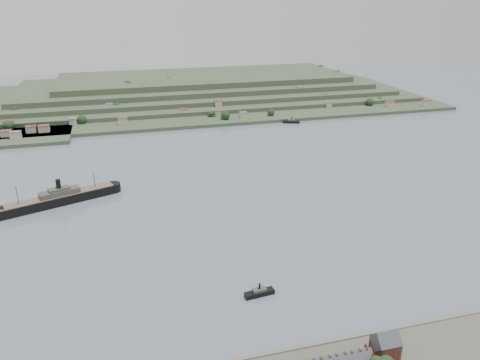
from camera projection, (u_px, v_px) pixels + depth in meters
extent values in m
plane|color=slate|center=(231.00, 211.00, 345.64)|extent=(1400.00, 1400.00, 0.00)
cube|color=slate|center=(312.00, 346.00, 211.83)|extent=(220.00, 2.00, 2.60)
cube|color=#421C17|center=(370.00, 353.00, 195.89)|extent=(0.50, 8.40, 3.00)
cube|color=#33221C|center=(346.00, 355.00, 192.66)|extent=(0.90, 1.40, 3.20)
cube|color=#33221C|center=(358.00, 353.00, 194.02)|extent=(0.90, 1.40, 3.20)
cube|color=#421C17|center=(385.00, 349.00, 203.24)|extent=(10.00, 10.00, 9.00)
cube|color=#3B3D43|center=(386.00, 340.00, 201.56)|extent=(10.40, 10.18, 10.18)
cube|color=#3A4C33|center=(168.00, 105.00, 667.03)|extent=(760.00, 260.00, 4.00)
cube|color=#3A4C33|center=(180.00, 97.00, 692.64)|extent=(680.00, 220.00, 5.00)
cube|color=#3A4C33|center=(188.00, 91.00, 707.70)|extent=(600.00, 200.00, 6.00)
cube|color=#3A4C33|center=(196.00, 84.00, 722.40)|extent=(520.00, 180.00, 7.00)
cube|color=#3A4C33|center=(203.00, 78.00, 736.72)|extent=(440.00, 160.00, 8.00)
cube|color=#3A4C33|center=(1.00, 136.00, 519.38)|extent=(150.00, 90.00, 4.00)
cube|color=black|center=(58.00, 200.00, 356.15)|extent=(86.36, 40.92, 6.82)
cylinder|color=black|center=(113.00, 187.00, 379.67)|extent=(11.68, 11.68, 6.82)
cube|color=brown|center=(57.00, 196.00, 354.77)|extent=(84.19, 39.34, 0.58)
cube|color=#44413F|center=(60.00, 193.00, 355.02)|extent=(30.45, 18.22, 3.89)
cube|color=#44413F|center=(59.00, 189.00, 354.04)|extent=(16.97, 11.73, 2.43)
cylinder|color=black|center=(58.00, 185.00, 352.66)|extent=(3.51, 3.51, 8.76)
cylinder|color=#3E271C|center=(17.00, 196.00, 337.70)|extent=(0.49, 0.49, 15.58)
cylinder|color=#3E271C|center=(94.00, 181.00, 368.38)|extent=(0.49, 0.49, 13.63)
cube|color=black|center=(259.00, 293.00, 249.37)|extent=(16.70, 6.10, 2.61)
cube|color=#44413F|center=(259.00, 290.00, 248.64)|extent=(7.68, 4.26, 1.96)
cylinder|color=black|center=(260.00, 287.00, 247.83)|extent=(1.09, 1.09, 3.81)
cube|color=black|center=(291.00, 122.00, 579.72)|extent=(21.21, 11.58, 2.73)
cube|color=#44413F|center=(291.00, 120.00, 578.96)|extent=(10.14, 7.11, 2.05)
cylinder|color=black|center=(291.00, 118.00, 578.11)|extent=(1.14, 1.14, 3.98)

